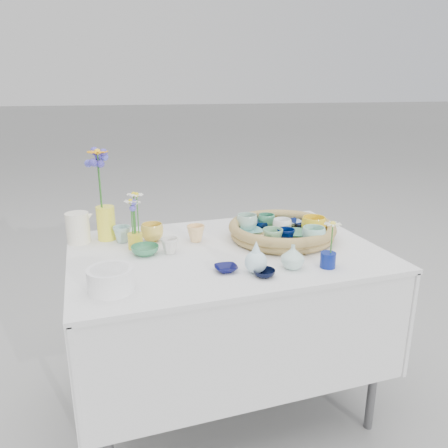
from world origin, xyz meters
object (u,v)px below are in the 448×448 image
object	(u,v)px
bud_vase_seafoam	(293,257)
tall_vase_yellow	(106,223)
display_table	(225,402)
wicker_tray	(282,231)

from	to	relation	value
bud_vase_seafoam	tall_vase_yellow	xyz separation A→B (m)	(-0.63, 0.55, 0.03)
display_table	bud_vase_seafoam	distance (m)	0.87
bud_vase_seafoam	tall_vase_yellow	bearing A→B (deg)	139.02
bud_vase_seafoam	tall_vase_yellow	distance (m)	0.84
wicker_tray	bud_vase_seafoam	bearing A→B (deg)	-108.41
display_table	wicker_tray	bearing A→B (deg)	10.12
display_table	tall_vase_yellow	distance (m)	1.00
bud_vase_seafoam	display_table	bearing A→B (deg)	123.37
wicker_tray	tall_vase_yellow	size ratio (longest dim) A/B	3.15
wicker_tray	bud_vase_seafoam	distance (m)	0.33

